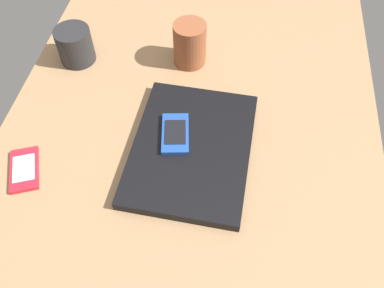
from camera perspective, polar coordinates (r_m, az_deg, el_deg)
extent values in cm
cube|color=#9E7751|center=(84.01, -0.93, -1.54)|extent=(120.00, 80.00, 3.00)
cube|color=black|center=(82.04, 0.00, -0.38)|extent=(32.34, 24.60, 2.15)
cube|color=#1E479E|center=(82.15, -2.36, 1.47)|extent=(10.71, 6.96, 0.96)
cube|color=black|center=(81.71, -2.37, 1.70)|extent=(6.78, 5.17, 0.14)
cube|color=red|center=(86.22, -22.48, -3.33)|extent=(11.20, 8.66, 0.93)
cube|color=white|center=(85.80, -22.59, -3.13)|extent=(7.26, 6.16, 0.14)
cylinder|color=#262628|center=(102.18, -16.11, 13.18)|extent=(8.38, 8.38, 8.46)
torus|color=#262628|center=(105.35, -15.32, 14.81)|extent=(5.64, 0.90, 5.64)
cylinder|color=brown|center=(97.20, -0.32, 13.89)|extent=(7.68, 7.68, 10.46)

